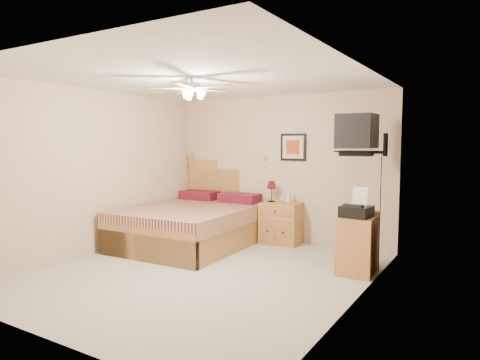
% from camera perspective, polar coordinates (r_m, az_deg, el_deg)
% --- Properties ---
extents(floor, '(4.50, 4.50, 0.00)m').
position_cam_1_polar(floor, '(5.76, -4.96, -12.16)').
color(floor, '#AAA69A').
rests_on(floor, ground).
extents(ceiling, '(4.00, 4.50, 0.04)m').
position_cam_1_polar(ceiling, '(5.56, -5.15, 13.29)').
color(ceiling, white).
rests_on(ceiling, ground).
extents(wall_back, '(4.00, 0.04, 2.50)m').
position_cam_1_polar(wall_back, '(7.45, 5.26, 1.54)').
color(wall_back, '#CBB195').
rests_on(wall_back, ground).
extents(wall_front, '(4.00, 0.04, 2.50)m').
position_cam_1_polar(wall_front, '(3.95, -24.79, -1.96)').
color(wall_front, '#CBB195').
rests_on(wall_front, ground).
extents(wall_left, '(0.04, 4.50, 2.50)m').
position_cam_1_polar(wall_left, '(6.89, -18.58, 1.03)').
color(wall_left, '#CBB195').
rests_on(wall_left, ground).
extents(wall_right, '(0.04, 4.50, 2.50)m').
position_cam_1_polar(wall_right, '(4.63, 15.33, -0.71)').
color(wall_right, '#CBB195').
rests_on(wall_right, ground).
extents(bed, '(1.89, 2.43, 1.53)m').
position_cam_1_polar(bed, '(7.09, -6.49, -2.60)').
color(bed, '#AD7F39').
rests_on(bed, ground).
extents(nightstand, '(0.66, 0.51, 0.69)m').
position_cam_1_polar(nightstand, '(7.27, 5.50, -5.74)').
color(nightstand, '#AF703A').
rests_on(nightstand, ground).
extents(table_lamp, '(0.21, 0.21, 0.36)m').
position_cam_1_polar(table_lamp, '(7.29, 4.22, -1.52)').
color(table_lamp, '#4F0E19').
rests_on(table_lamp, nightstand).
extents(lotion_bottle, '(0.10, 0.10, 0.22)m').
position_cam_1_polar(lotion_bottle, '(7.19, 6.51, -2.18)').
color(lotion_bottle, silver).
rests_on(lotion_bottle, nightstand).
extents(framed_picture, '(0.46, 0.04, 0.46)m').
position_cam_1_polar(framed_picture, '(7.30, 7.12, 4.36)').
color(framed_picture, black).
rests_on(framed_picture, wall_back).
extents(dresser, '(0.48, 0.66, 0.75)m').
position_cam_1_polar(dresser, '(5.84, 15.42, -8.27)').
color(dresser, '#A56539').
rests_on(dresser, ground).
extents(fax_machine, '(0.40, 0.42, 0.38)m').
position_cam_1_polar(fax_machine, '(5.64, 15.28, -2.91)').
color(fax_machine, black).
rests_on(fax_machine, dresser).
extents(magazine_lower, '(0.28, 0.33, 0.03)m').
position_cam_1_polar(magazine_lower, '(5.95, 15.78, -4.23)').
color(magazine_lower, '#B1A68E').
rests_on(magazine_lower, dresser).
extents(magazine_upper, '(0.22, 0.28, 0.02)m').
position_cam_1_polar(magazine_upper, '(5.96, 16.00, -3.99)').
color(magazine_upper, gray).
rests_on(magazine_upper, magazine_lower).
extents(wall_tv, '(0.56, 0.46, 0.58)m').
position_cam_1_polar(wall_tv, '(5.97, 16.70, 5.88)').
color(wall_tv, black).
rests_on(wall_tv, wall_right).
extents(ceiling_fan, '(1.14, 1.14, 0.28)m').
position_cam_1_polar(ceiling_fan, '(5.38, -6.44, 12.05)').
color(ceiling_fan, silver).
rests_on(ceiling_fan, ceiling).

